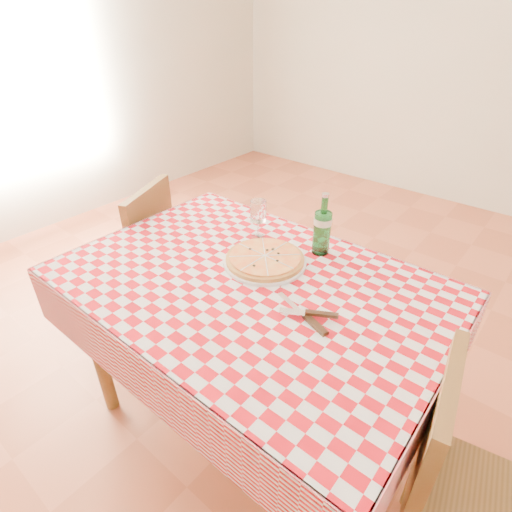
{
  "coord_description": "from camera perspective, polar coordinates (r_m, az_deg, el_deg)",
  "views": [
    {
      "loc": [
        0.72,
        -0.84,
        1.54
      ],
      "look_at": [
        -0.02,
        0.06,
        0.82
      ],
      "focal_mm": 28.0,
      "sensor_mm": 36.0,
      "label": 1
    }
  ],
  "objects": [
    {
      "name": "chair_far",
      "position": [
        2.1,
        -16.39,
        0.29
      ],
      "size": [
        0.5,
        0.5,
        0.85
      ],
      "rotation": [
        0.0,
        0.0,
        3.55
      ],
      "color": "brown",
      "rests_on": "ground"
    },
    {
      "name": "pizza_plate",
      "position": [
        1.44,
        1.29,
        -0.33
      ],
      "size": [
        0.31,
        0.31,
        0.04
      ],
      "primitive_type": null,
      "rotation": [
        0.0,
        0.0,
        -0.03
      ],
      "color": "#C78F42",
      "rests_on": "tablecloth"
    },
    {
      "name": "wine_glass",
      "position": [
        1.57,
        0.33,
        5.18
      ],
      "size": [
        0.07,
        0.07,
        0.16
      ],
      "primitive_type": null,
      "rotation": [
        0.0,
        0.0,
        0.18
      ],
      "color": "white",
      "rests_on": "tablecloth"
    },
    {
      "name": "tablecloth",
      "position": [
        1.36,
        -0.97,
        -3.6
      ],
      "size": [
        1.3,
        0.9,
        0.01
      ],
      "primitive_type": "cube",
      "color": "#A80A13",
      "rests_on": "dining_table"
    },
    {
      "name": "chair_near",
      "position": [
        1.34,
        26.7,
        -26.8
      ],
      "size": [
        0.43,
        0.43,
        0.82
      ],
      "rotation": [
        0.0,
        0.0,
        0.17
      ],
      "color": "brown",
      "rests_on": "ground"
    },
    {
      "name": "dining_table",
      "position": [
        1.42,
        -0.93,
        -6.72
      ],
      "size": [
        1.2,
        0.8,
        0.75
      ],
      "color": "brown",
      "rests_on": "ground"
    },
    {
      "name": "cutlery",
      "position": [
        1.21,
        7.02,
        -8.16
      ],
      "size": [
        0.28,
        0.24,
        0.03
      ],
      "primitive_type": null,
      "rotation": [
        0.0,
        0.0,
        0.16
      ],
      "color": "silver",
      "rests_on": "tablecloth"
    },
    {
      "name": "water_bottle",
      "position": [
        1.47,
        9.5,
        4.53
      ],
      "size": [
        0.07,
        0.07,
        0.24
      ],
      "primitive_type": null,
      "rotation": [
        0.0,
        0.0,
        0.03
      ],
      "color": "#1B6C2A",
      "rests_on": "tablecloth"
    }
  ]
}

